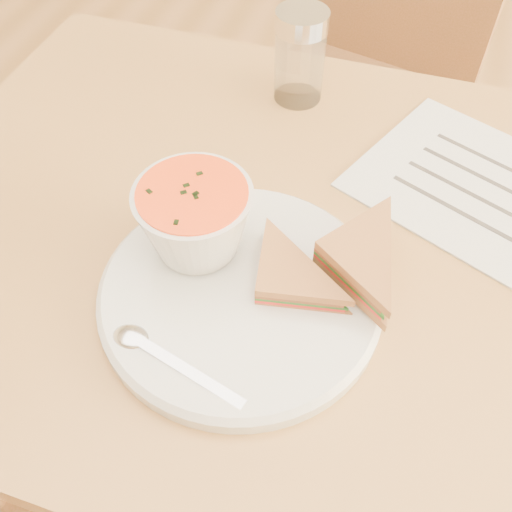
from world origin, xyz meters
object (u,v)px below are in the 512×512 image
at_px(chair_far, 350,101).
at_px(soup_bowl, 196,222).
at_px(condiment_shaker, 300,57).
at_px(dining_table, 296,383).
at_px(plate, 241,294).

bearing_deg(chair_far, soup_bowl, 99.00).
height_order(chair_far, soup_bowl, chair_far).
xyz_separation_m(soup_bowl, condiment_shaker, (0.02, 0.31, 0.01)).
bearing_deg(soup_bowl, dining_table, 32.48).
bearing_deg(condiment_shaker, chair_far, 85.60).
bearing_deg(plate, chair_far, 90.43).
bearing_deg(condiment_shaker, soup_bowl, -94.56).
height_order(dining_table, soup_bowl, soup_bowl).
bearing_deg(plate, soup_bowl, 147.88).
relative_size(soup_bowl, condiment_shaker, 0.96).
height_order(chair_far, condiment_shaker, chair_far).
bearing_deg(chair_far, condiment_shaker, 99.07).
height_order(dining_table, chair_far, chair_far).
relative_size(dining_table, condiment_shaker, 8.05).
relative_size(chair_far, condiment_shaker, 7.73).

